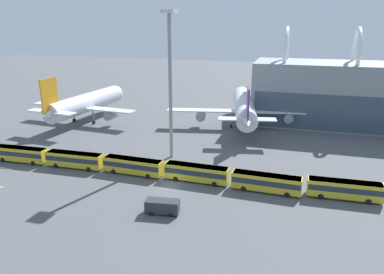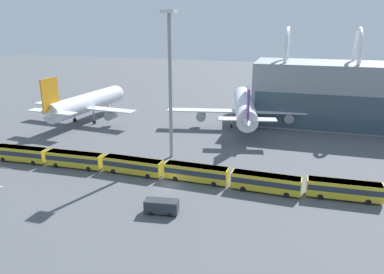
# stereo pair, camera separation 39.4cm
# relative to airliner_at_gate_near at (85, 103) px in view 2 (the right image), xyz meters

# --- Properties ---
(ground_plane) EXTENTS (440.00, 440.00, 0.00)m
(ground_plane) POSITION_rel_airliner_at_gate_near_xyz_m (39.42, -35.78, -5.75)
(ground_plane) COLOR #515459
(airliner_at_gate_near) EXTENTS (34.45, 37.45, 15.20)m
(airliner_at_gate_near) POSITION_rel_airliner_at_gate_near_xyz_m (0.00, 0.00, 0.00)
(airliner_at_gate_near) COLOR silver
(airliner_at_gate_near) RESTS_ON ground_plane
(airliner_at_gate_far) EXTENTS (43.56, 41.06, 14.05)m
(airliner_at_gate_far) POSITION_rel_airliner_at_gate_near_xyz_m (46.48, 7.93, 0.02)
(airliner_at_gate_far) COLOR silver
(airliner_at_gate_far) RESTS_ON ground_plane
(shuttle_bus_0) EXTENTS (12.39, 2.97, 3.25)m
(shuttle_bus_0) POSITION_rel_airliner_at_gate_near_xyz_m (4.23, -33.10, -3.85)
(shuttle_bus_0) COLOR gold
(shuttle_bus_0) RESTS_ON ground_plane
(shuttle_bus_1) EXTENTS (12.38, 2.91, 3.25)m
(shuttle_bus_1) POSITION_rel_airliner_at_gate_near_xyz_m (17.38, -32.79, -3.85)
(shuttle_bus_1) COLOR gold
(shuttle_bus_1) RESTS_ON ground_plane
(shuttle_bus_2) EXTENTS (12.43, 3.18, 3.25)m
(shuttle_bus_2) POSITION_rel_airliner_at_gate_near_xyz_m (30.54, -32.58, -3.85)
(shuttle_bus_2) COLOR gold
(shuttle_bus_2) RESTS_ON ground_plane
(shuttle_bus_3) EXTENTS (12.42, 3.09, 3.25)m
(shuttle_bus_3) POSITION_rel_airliner_at_gate_near_xyz_m (43.70, -32.54, -3.85)
(shuttle_bus_3) COLOR gold
(shuttle_bus_3) RESTS_ON ground_plane
(shuttle_bus_4) EXTENTS (12.43, 3.18, 3.25)m
(shuttle_bus_4) POSITION_rel_airliner_at_gate_near_xyz_m (56.85, -33.35, -3.85)
(shuttle_bus_4) COLOR gold
(shuttle_bus_4) RESTS_ON ground_plane
(shuttle_bus_5) EXTENTS (12.39, 2.95, 3.25)m
(shuttle_bus_5) POSITION_rel_airliner_at_gate_near_xyz_m (70.01, -32.45, -3.85)
(shuttle_bus_5) COLOR gold
(shuttle_bus_5) RESTS_ON ground_plane
(service_van_foreground) EXTENTS (5.60, 2.78, 2.28)m
(service_van_foreground) POSITION_rel_airliner_at_gate_near_xyz_m (41.76, -46.00, -4.41)
(service_van_foreground) COLOR #2D3338
(service_van_foreground) RESTS_ON ground_plane
(floodlight_mast) EXTENTS (2.86, 2.86, 31.57)m
(floodlight_mast) POSITION_rel_airliner_at_gate_near_xyz_m (34.65, -21.14, 13.55)
(floodlight_mast) COLOR gray
(floodlight_mast) RESTS_ON ground_plane
(lane_stripe_2) EXTENTS (6.69, 1.20, 0.01)m
(lane_stripe_2) POSITION_rel_airliner_at_gate_near_xyz_m (53.66, -31.37, -5.75)
(lane_stripe_2) COLOR silver
(lane_stripe_2) RESTS_ON ground_plane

